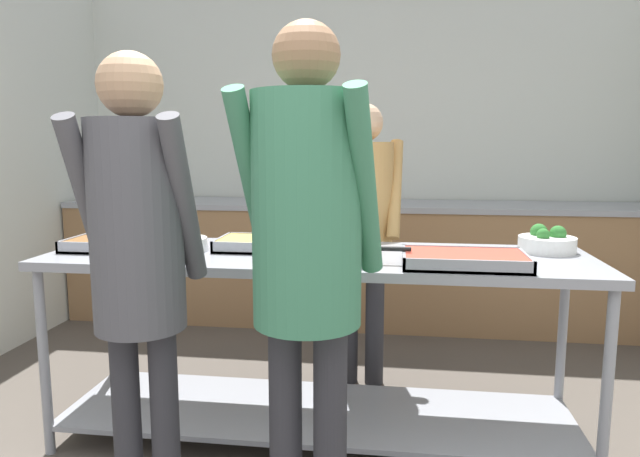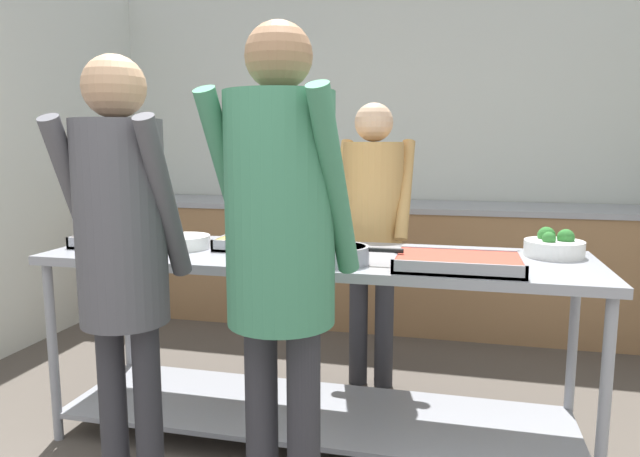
# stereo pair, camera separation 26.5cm
# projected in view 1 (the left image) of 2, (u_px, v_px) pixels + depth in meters

# --- Properties ---
(wall_rear) EXTENTS (4.56, 0.06, 2.65)m
(wall_rear) POSITION_uv_depth(u_px,v_px,m) (357.00, 150.00, 4.65)
(wall_rear) COLOR silver
(wall_rear) RESTS_ON ground_plane
(back_counter) EXTENTS (4.40, 0.65, 0.93)m
(back_counter) POSITION_uv_depth(u_px,v_px,m) (353.00, 262.00, 4.42)
(back_counter) COLOR olive
(back_counter) RESTS_ON ground_plane
(serving_counter) EXTENTS (2.43, 0.71, 0.88)m
(serving_counter) POSITION_uv_depth(u_px,v_px,m) (317.00, 314.00, 2.61)
(serving_counter) COLOR gray
(serving_counter) RESTS_ON ground_plane
(serving_tray_roast) EXTENTS (0.36, 0.30, 0.05)m
(serving_tray_roast) POSITION_uv_depth(u_px,v_px,m) (110.00, 244.00, 2.68)
(serving_tray_roast) COLOR gray
(serving_tray_roast) RESTS_ON serving_counter
(plate_stack) EXTENTS (0.26, 0.26, 0.06)m
(plate_stack) POSITION_uv_depth(u_px,v_px,m) (180.00, 244.00, 2.64)
(plate_stack) COLOR white
(plate_stack) RESTS_ON serving_counter
(serving_tray_greens) EXTENTS (0.41, 0.29, 0.05)m
(serving_tray_greens) POSITION_uv_depth(u_px,v_px,m) (262.00, 244.00, 2.67)
(serving_tray_greens) COLOR gray
(serving_tray_greens) RESTS_ON serving_counter
(sauce_pan) EXTENTS (0.38, 0.24, 0.07)m
(sauce_pan) POSITION_uv_depth(u_px,v_px,m) (348.00, 253.00, 2.36)
(sauce_pan) COLOR gray
(sauce_pan) RESTS_ON serving_counter
(serving_tray_vegetables) EXTENTS (0.50, 0.32, 0.05)m
(serving_tray_vegetables) POSITION_uv_depth(u_px,v_px,m) (464.00, 260.00, 2.31)
(serving_tray_vegetables) COLOR gray
(serving_tray_vegetables) RESTS_ON serving_counter
(broccoli_bowl) EXTENTS (0.25, 0.25, 0.12)m
(broccoli_bowl) POSITION_uv_depth(u_px,v_px,m) (547.00, 242.00, 2.61)
(broccoli_bowl) COLOR silver
(broccoli_bowl) RESTS_ON serving_counter
(guest_serving_left) EXTENTS (0.41, 0.34, 1.66)m
(guest_serving_left) POSITION_uv_depth(u_px,v_px,m) (138.00, 244.00, 1.89)
(guest_serving_left) COLOR #2D2D33
(guest_serving_left) RESTS_ON ground_plane
(guest_serving_right) EXTENTS (0.49, 0.39, 1.74)m
(guest_serving_right) POSITION_uv_depth(u_px,v_px,m) (307.00, 236.00, 1.81)
(guest_serving_right) COLOR #2D2D33
(guest_serving_right) RESTS_ON ground_plane
(cook_behind_counter) EXTENTS (0.44, 0.33, 1.59)m
(cook_behind_counter) POSITION_uv_depth(u_px,v_px,m) (363.00, 214.00, 3.18)
(cook_behind_counter) COLOR #2D2D33
(cook_behind_counter) RESTS_ON ground_plane
(water_bottle) EXTENTS (0.08, 0.08, 0.31)m
(water_bottle) POSITION_uv_depth(u_px,v_px,m) (346.00, 183.00, 4.39)
(water_bottle) COLOR #23602D
(water_bottle) RESTS_ON back_counter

